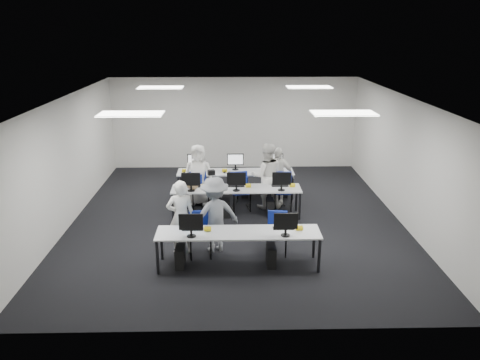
{
  "coord_description": "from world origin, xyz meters",
  "views": [
    {
      "loc": [
        -0.16,
        -10.73,
        4.54
      ],
      "look_at": [
        0.09,
        0.02,
        1.0
      ],
      "focal_mm": 35.0,
      "sensor_mm": 36.0,
      "label": 1
    }
  ],
  "objects_px": {
    "chair_3": "(240,198)",
    "chair_6": "(242,194)",
    "desk_mid": "(236,190)",
    "chair_7": "(275,194)",
    "chair_5": "(193,195)",
    "student_2": "(198,175)",
    "chair_1": "(277,240)",
    "student_1": "(266,176)",
    "desk_front": "(238,234)",
    "student_0": "(181,217)",
    "chair_0": "(200,242)",
    "chair_2": "(200,196)",
    "photographer": "(215,215)",
    "chair_4": "(283,198)",
    "student_3": "(277,175)"
  },
  "relations": [
    {
      "from": "desk_front",
      "to": "chair_2",
      "type": "relative_size",
      "value": 3.48
    },
    {
      "from": "chair_5",
      "to": "student_2",
      "type": "relative_size",
      "value": 0.55
    },
    {
      "from": "desk_mid",
      "to": "student_2",
      "type": "relative_size",
      "value": 1.97
    },
    {
      "from": "chair_3",
      "to": "chair_5",
      "type": "distance_m",
      "value": 1.28
    },
    {
      "from": "chair_2",
      "to": "desk_mid",
      "type": "bearing_deg",
      "value": -45.91
    },
    {
      "from": "chair_3",
      "to": "chair_6",
      "type": "distance_m",
      "value": 0.4
    },
    {
      "from": "chair_0",
      "to": "student_3",
      "type": "relative_size",
      "value": 0.59
    },
    {
      "from": "chair_3",
      "to": "desk_mid",
      "type": "bearing_deg",
      "value": -113.64
    },
    {
      "from": "student_1",
      "to": "student_2",
      "type": "distance_m",
      "value": 1.8
    },
    {
      "from": "student_2",
      "to": "student_3",
      "type": "xyz_separation_m",
      "value": [
        2.09,
        0.02,
        -0.04
      ]
    },
    {
      "from": "chair_4",
      "to": "chair_7",
      "type": "height_order",
      "value": "chair_4"
    },
    {
      "from": "student_1",
      "to": "chair_0",
      "type": "bearing_deg",
      "value": 56.02
    },
    {
      "from": "chair_0",
      "to": "chair_5",
      "type": "bearing_deg",
      "value": 91.24
    },
    {
      "from": "desk_front",
      "to": "chair_3",
      "type": "height_order",
      "value": "chair_3"
    },
    {
      "from": "desk_mid",
      "to": "chair_0",
      "type": "height_order",
      "value": "chair_0"
    },
    {
      "from": "desk_mid",
      "to": "student_3",
      "type": "relative_size",
      "value": 2.08
    },
    {
      "from": "desk_mid",
      "to": "chair_7",
      "type": "xyz_separation_m",
      "value": [
        1.04,
        0.79,
        -0.39
      ]
    },
    {
      "from": "student_1",
      "to": "desk_front",
      "type": "bearing_deg",
      "value": 72.33
    },
    {
      "from": "chair_1",
      "to": "student_0",
      "type": "xyz_separation_m",
      "value": [
        -1.99,
        0.04,
        0.53
      ]
    },
    {
      "from": "chair_0",
      "to": "chair_5",
      "type": "distance_m",
      "value": 2.86
    },
    {
      "from": "chair_4",
      "to": "chair_7",
      "type": "relative_size",
      "value": 1.02
    },
    {
      "from": "chair_1",
      "to": "chair_7",
      "type": "bearing_deg",
      "value": 92.37
    },
    {
      "from": "chair_2",
      "to": "student_0",
      "type": "bearing_deg",
      "value": -106.16
    },
    {
      "from": "desk_front",
      "to": "student_2",
      "type": "relative_size",
      "value": 1.97
    },
    {
      "from": "chair_1",
      "to": "student_2",
      "type": "height_order",
      "value": "student_2"
    },
    {
      "from": "chair_4",
      "to": "student_0",
      "type": "relative_size",
      "value": 0.59
    },
    {
      "from": "chair_5",
      "to": "chair_6",
      "type": "relative_size",
      "value": 1.1
    },
    {
      "from": "chair_2",
      "to": "photographer",
      "type": "height_order",
      "value": "photographer"
    },
    {
      "from": "student_2",
      "to": "student_3",
      "type": "height_order",
      "value": "student_2"
    },
    {
      "from": "chair_0",
      "to": "chair_6",
      "type": "bearing_deg",
      "value": 66.12
    },
    {
      "from": "desk_front",
      "to": "student_1",
      "type": "height_order",
      "value": "student_1"
    },
    {
      "from": "student_2",
      "to": "chair_7",
      "type": "bearing_deg",
      "value": 2.01
    },
    {
      "from": "chair_1",
      "to": "chair_6",
      "type": "xyz_separation_m",
      "value": [
        -0.64,
        2.87,
        -0.02
      ]
    },
    {
      "from": "chair_5",
      "to": "student_0",
      "type": "bearing_deg",
      "value": -106.28
    },
    {
      "from": "chair_2",
      "to": "photographer",
      "type": "xyz_separation_m",
      "value": [
        0.48,
        -2.56,
        0.52
      ]
    },
    {
      "from": "chair_2",
      "to": "chair_7",
      "type": "relative_size",
      "value": 0.99
    },
    {
      "from": "desk_mid",
      "to": "student_2",
      "type": "distance_m",
      "value": 1.32
    },
    {
      "from": "desk_mid",
      "to": "chair_5",
      "type": "height_order",
      "value": "chair_5"
    },
    {
      "from": "chair_5",
      "to": "chair_7",
      "type": "relative_size",
      "value": 0.97
    },
    {
      "from": "student_3",
      "to": "desk_front",
      "type": "bearing_deg",
      "value": -94.67
    },
    {
      "from": "chair_5",
      "to": "student_0",
      "type": "relative_size",
      "value": 0.56
    },
    {
      "from": "chair_7",
      "to": "student_0",
      "type": "relative_size",
      "value": 0.58
    },
    {
      "from": "chair_0",
      "to": "student_0",
      "type": "height_order",
      "value": "student_0"
    },
    {
      "from": "chair_4",
      "to": "chair_5",
      "type": "bearing_deg",
      "value": 177.86
    },
    {
      "from": "desk_mid",
      "to": "chair_6",
      "type": "distance_m",
      "value": 0.95
    },
    {
      "from": "chair_3",
      "to": "chair_7",
      "type": "relative_size",
      "value": 1.04
    },
    {
      "from": "chair_7",
      "to": "student_0",
      "type": "distance_m",
      "value": 3.6
    },
    {
      "from": "chair_6",
      "to": "chair_5",
      "type": "bearing_deg",
      "value": -159.8
    },
    {
      "from": "chair_3",
      "to": "student_1",
      "type": "bearing_deg",
      "value": 0.93
    },
    {
      "from": "photographer",
      "to": "chair_3",
      "type": "bearing_deg",
      "value": -124.42
    }
  ]
}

